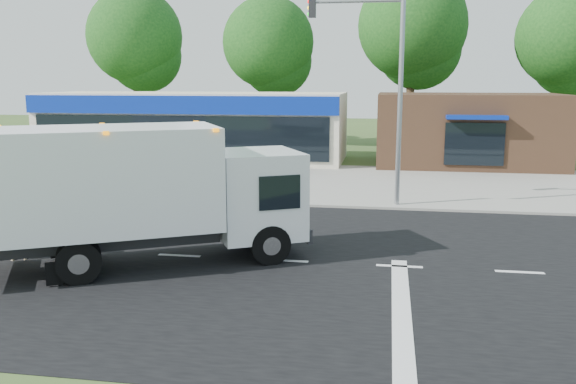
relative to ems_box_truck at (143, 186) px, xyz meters
name	(u,v)px	position (x,y,z in m)	size (l,w,h in m)	color
ground	(286,261)	(3.61, 0.84, -2.11)	(120.00, 120.00, 0.00)	#385123
road_asphalt	(286,261)	(3.61, 0.84, -2.10)	(60.00, 14.00, 0.02)	black
sidewalk	(320,200)	(3.61, 9.04, -2.05)	(60.00, 2.40, 0.12)	gray
parking_apron	(333,178)	(3.61, 14.84, -2.10)	(60.00, 9.00, 0.02)	gray
lane_markings	(331,279)	(4.96, -0.51, -2.09)	(55.20, 7.00, 0.01)	silver
ems_box_truck	(143,186)	(0.00, 0.00, 0.00)	(8.47, 6.11, 3.66)	black
emergency_worker	(17,228)	(-3.54, -0.22, -1.21)	(0.75, 0.66, 1.83)	#CAB387
retail_strip_mall	(194,126)	(-5.39, 20.77, -0.10)	(18.00, 6.20, 4.00)	beige
brown_storefront	(468,130)	(10.61, 20.82, -0.11)	(10.00, 6.70, 4.00)	#382316
traffic_signal_pole	(383,76)	(5.96, 8.44, 2.82)	(3.51, 0.25, 8.00)	gray
background_trees	(341,41)	(2.76, 29.00, 5.27)	(36.77, 7.39, 12.10)	#332114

